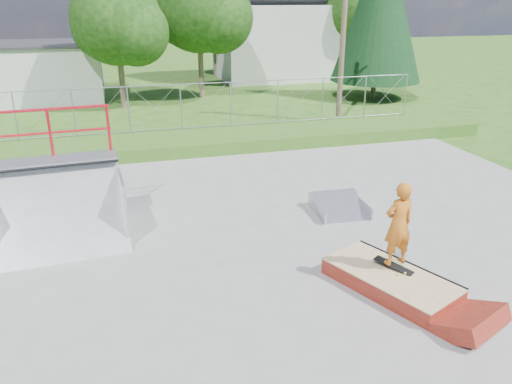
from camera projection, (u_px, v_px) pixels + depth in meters
ground at (253, 267)px, 10.68m from camera, size 120.00×120.00×0.00m
concrete_pad at (253, 266)px, 10.67m from camera, size 20.00×16.00×0.04m
grass_berm at (186, 142)px, 19.11m from camera, size 24.00×3.00×0.50m
grind_box at (390, 281)px, 9.77m from camera, size 2.14×2.84×0.38m
quarter_pipe at (55, 183)px, 11.26m from camera, size 3.10×2.68×2.95m
flat_bank_ramp at (340, 207)px, 13.24m from camera, size 1.41×1.49×0.40m
skateboard at (394, 266)px, 9.86m from camera, size 0.64×0.78×0.13m
skater at (398, 228)px, 9.56m from camera, size 0.65×0.46×1.69m
chain_link_fence at (181, 107)px, 19.59m from camera, size 20.00×0.06×1.80m
utility_building_flat at (9, 73)px, 27.81m from camera, size 10.00×6.00×3.00m
gable_house at (276, 22)px, 34.91m from camera, size 8.40×6.08×8.94m
utility_pole at (343, 32)px, 21.92m from camera, size 0.24×0.24×8.00m
tree_left_near at (122, 23)px, 24.69m from camera, size 4.76×4.48×6.65m
tree_center at (204, 9)px, 27.41m from camera, size 5.44×5.12×7.60m
tree_right_far at (360, 12)px, 34.06m from camera, size 5.10×4.80×7.12m
tree_back_mid at (218, 25)px, 35.68m from camera, size 4.08×3.84×5.70m
conifer_tree at (380, 5)px, 27.18m from camera, size 5.04×5.04×9.10m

